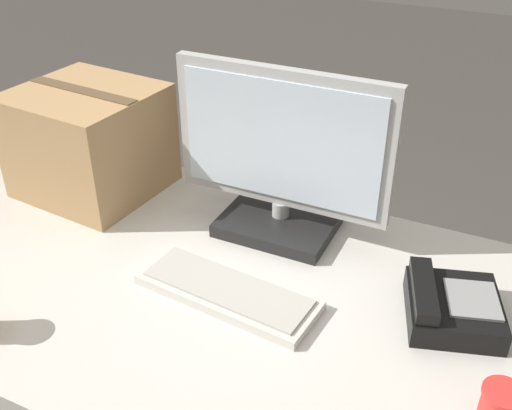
% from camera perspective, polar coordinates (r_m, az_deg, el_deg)
% --- Properties ---
extents(office_desk, '(1.80, 0.90, 0.74)m').
position_cam_1_polar(office_desk, '(1.66, -6.36, -16.45)').
color(office_desk, beige).
rests_on(office_desk, ground_plane).
extents(monitor, '(0.55, 0.25, 0.42)m').
position_cam_1_polar(monitor, '(1.46, 2.45, 4.00)').
color(monitor, black).
rests_on(monitor, office_desk).
extents(keyboard, '(0.42, 0.19, 0.03)m').
position_cam_1_polar(keyboard, '(1.33, -2.76, -8.21)').
color(keyboard, beige).
rests_on(keyboard, office_desk).
extents(desk_phone, '(0.24, 0.25, 0.08)m').
position_cam_1_polar(desk_phone, '(1.32, 18.03, -9.16)').
color(desk_phone, black).
rests_on(desk_phone, office_desk).
extents(cardboard_box, '(0.39, 0.37, 0.30)m').
position_cam_1_polar(cardboard_box, '(1.73, -15.54, 5.91)').
color(cardboard_box, tan).
rests_on(cardboard_box, office_desk).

